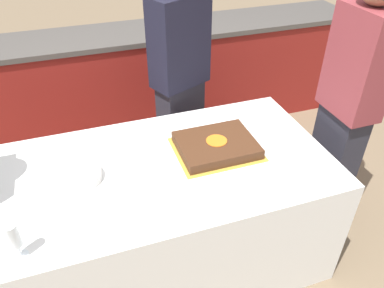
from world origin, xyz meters
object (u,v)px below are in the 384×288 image
Objects in this scene: plate_stack at (78,176)px; person_cutting_cake at (180,80)px; cake at (216,145)px; wine_glass at (13,237)px; person_seated_right at (347,107)px.

person_cutting_cake reaches higher than plate_stack.
wine_glass reaches higher than cake.
person_cutting_cake is (0.00, 0.66, 0.09)m from cake.
person_seated_right is (1.79, 0.36, 0.03)m from wine_glass.
wine_glass is 1.45m from person_cutting_cake.
plate_stack is 1.32× the size of wine_glass.
person_seated_right is at bearing 11.53° from wine_glass.
wine_glass is (-0.99, -0.40, 0.08)m from cake.
person_cutting_cake is at bearing 46.81° from wine_glass.
person_seated_right reaches higher than person_cutting_cake.
plate_stack is 0.14× the size of person_seated_right.
person_cutting_cake is at bearing 42.15° from plate_stack.
cake is 1.08m from wine_glass.
person_cutting_cake is at bearing 90.00° from cake.
person_seated_right reaches higher than plate_stack.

